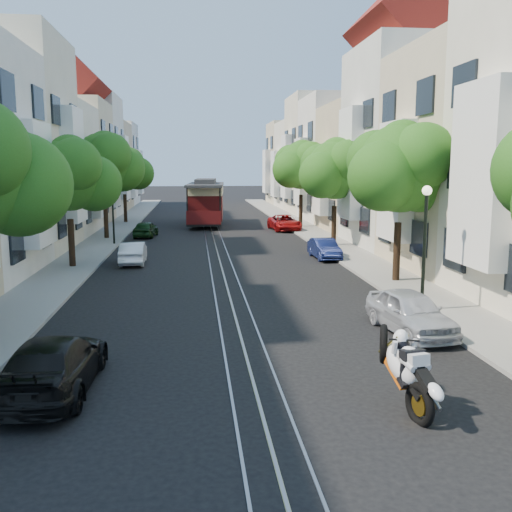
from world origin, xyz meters
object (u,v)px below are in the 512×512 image
object	(u,v)px
tree_w_b	(69,177)
parked_car_w_near	(54,364)
lamp_west	(113,200)
lamp_east	(425,229)
sportbike_rider	(405,366)
tree_e_c	(336,171)
tree_w_c	(105,163)
cable_car	(206,200)
parked_car_w_far	(146,229)
tree_e_d	(302,166)
tree_e_b	(402,170)
parked_car_e_mid	(324,249)
parked_car_e_near	(410,312)
parked_car_w_mid	(133,253)
tree_w_d	(125,170)
parked_car_e_far	(284,223)

from	to	relation	value
tree_w_b	parked_car_w_near	distance (m)	16.32
lamp_west	parked_car_w_near	xyz separation A→B (m)	(1.90, -23.67, -2.22)
lamp_east	sportbike_rider	size ratio (longest dim) A/B	1.82
tree_e_c	tree_w_c	size ratio (longest dim) A/B	0.92
tree_w_c	cable_car	distance (m)	11.59
parked_car_w_far	sportbike_rider	bearing A→B (deg)	110.94
tree_e_d	lamp_east	world-z (taller)	tree_e_d
tree_e_b	sportbike_rider	distance (m)	13.70
tree_e_c	sportbike_rider	xyz separation A→B (m)	(-4.38, -23.41, -3.66)
lamp_east	parked_car_e_mid	distance (m)	11.80
tree_e_b	cable_car	xyz separation A→B (m)	(-7.57, 24.86, -2.65)
parked_car_w_near	parked_car_e_near	bearing A→B (deg)	-158.17
lamp_west	cable_car	xyz separation A→B (m)	(5.99, 11.84, -0.77)
tree_e_d	lamp_east	distance (m)	27.07
cable_car	lamp_east	bearing A→B (deg)	-73.85
tree_e_d	lamp_east	xyz separation A→B (m)	(-0.96, -26.98, -2.02)
tree_w_b	tree_w_c	size ratio (longest dim) A/B	0.88
parked_car_e_mid	parked_car_w_mid	distance (m)	10.01
tree_e_c	sportbike_rider	distance (m)	24.10
tree_w_d	lamp_east	distance (m)	34.73
parked_car_e_far	lamp_west	bearing A→B (deg)	-153.42
tree_e_d	tree_w_d	bearing A→B (deg)	160.85
tree_e_c	parked_car_e_near	xyz separation A→B (m)	(-2.22, -18.18, -3.96)
tree_e_d	parked_car_e_far	size ratio (longest dim) A/B	1.60
sportbike_rider	parked_car_e_near	bearing A→B (deg)	56.40
tree_e_d	sportbike_rider	bearing A→B (deg)	-97.26
tree_e_c	parked_car_w_near	xyz separation A→B (m)	(-11.66, -21.64, -3.97)
tree_w_c	tree_w_d	bearing A→B (deg)	90.00
lamp_west	tree_w_c	bearing A→B (deg)	105.75
tree_e_b	parked_car_e_near	size ratio (longest dim) A/B	1.78
parked_car_e_near	tree_w_b	bearing A→B (deg)	128.37
tree_e_c	lamp_east	distance (m)	16.10
tree_e_b	tree_w_d	size ratio (longest dim) A/B	1.03
parked_car_e_near	parked_car_w_near	distance (m)	10.05
cable_car	parked_car_w_mid	size ratio (longest dim) A/B	2.73
tree_e_b	tree_w_b	size ratio (longest dim) A/B	1.07
tree_e_d	parked_car_w_far	distance (m)	13.61
tree_e_c	tree_w_c	world-z (taller)	tree_w_c
tree_w_d	tree_e_b	bearing A→B (deg)	-61.93
parked_car_w_far	lamp_east	bearing A→B (deg)	123.03
tree_e_b	parked_car_e_mid	distance (m)	7.98
tree_e_b	lamp_east	distance (m)	5.41
tree_e_d	parked_car_w_near	bearing A→B (deg)	-109.66
tree_w_b	parked_car_e_far	bearing A→B (deg)	50.04
tree_e_c	tree_e_b	bearing A→B (deg)	-90.00
parked_car_e_near	lamp_east	bearing A→B (deg)	53.52
lamp_west	parked_car_w_far	bearing A→B (deg)	68.24
parked_car_e_near	lamp_west	bearing A→B (deg)	112.67
tree_e_d	parked_car_w_near	xyz separation A→B (m)	(-11.66, -32.64, -4.24)
parked_car_w_mid	tree_w_c	bearing A→B (deg)	-75.89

